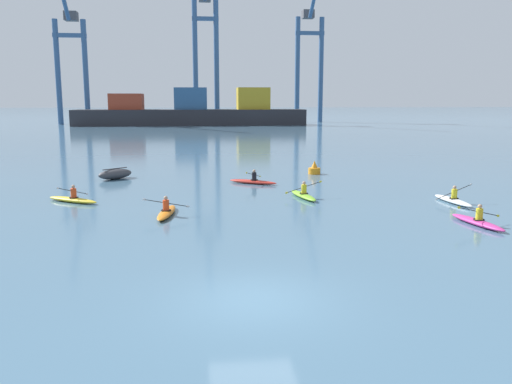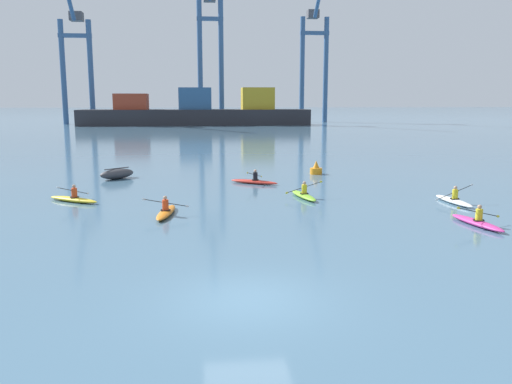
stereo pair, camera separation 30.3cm
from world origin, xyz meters
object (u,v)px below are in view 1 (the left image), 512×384
object	(u,v)px
gantry_crane_west	(70,51)
gantry_crane_east_mid	(310,50)
kayak_white	(453,200)
kayak_magenta	(477,221)
container_barge	(193,113)
capsized_dinghy	(115,174)
kayak_yellow	(73,199)
kayak_lime	(303,195)
gantry_crane_west_mid	(206,42)
kayak_red	(253,181)
kayak_orange	(167,212)
channel_buoy	(314,169)

from	to	relation	value
gantry_crane_west	gantry_crane_east_mid	bearing A→B (deg)	7.59
gantry_crane_east_mid	kayak_white	xyz separation A→B (m)	(-15.00, -106.01, -17.49)
gantry_crane_east_mid	kayak_magenta	size ratio (longest dim) A/B	10.78
container_barge	capsized_dinghy	bearing A→B (deg)	-93.56
kayak_yellow	kayak_white	world-z (taller)	kayak_white
kayak_white	container_barge	bearing A→B (deg)	98.81
kayak_yellow	kayak_lime	world-z (taller)	kayak_yellow
capsized_dinghy	kayak_yellow	size ratio (longest dim) A/B	0.84
gantry_crane_west	kayak_yellow	distance (m)	99.56
kayak_yellow	gantry_crane_west	bearing A→B (deg)	102.27
container_barge	capsized_dinghy	xyz separation A→B (m)	(-5.02, -80.84, -2.42)
kayak_lime	kayak_white	size ratio (longest dim) A/B	1.00
gantry_crane_west_mid	kayak_red	distance (m)	95.71
gantry_crane_west	kayak_orange	size ratio (longest dim) A/B	10.00
kayak_orange	kayak_red	bearing A→B (deg)	60.55
kayak_magenta	capsized_dinghy	bearing A→B (deg)	138.41
kayak_orange	gantry_crane_west_mid	bearing A→B (deg)	87.69
kayak_magenta	kayak_white	xyz separation A→B (m)	(1.37, 4.94, 0.00)
capsized_dinghy	kayak_lime	world-z (taller)	kayak_lime
kayak_red	gantry_crane_west	bearing A→B (deg)	108.97
kayak_white	kayak_magenta	bearing A→B (deg)	-105.45
gantry_crane_west_mid	kayak_orange	bearing A→B (deg)	-92.31
capsized_dinghy	kayak_orange	world-z (taller)	kayak_orange
gantry_crane_east_mid	kayak_red	xyz separation A→B (m)	(-24.93, -98.29, -17.49)
gantry_crane_east_mid	kayak_lime	size ratio (longest dim) A/B	10.78
kayak_magenta	kayak_red	bearing A→B (deg)	124.06
kayak_red	kayak_yellow	xyz separation A→B (m)	(-10.33, -5.21, 0.00)
capsized_dinghy	kayak_white	distance (m)	22.13
kayak_magenta	kayak_orange	xyz separation A→B (m)	(-13.70, 3.56, 0.00)
gantry_crane_east_mid	kayak_white	bearing A→B (deg)	-98.05
container_barge	gantry_crane_east_mid	size ratio (longest dim) A/B	1.35
container_barge	kayak_yellow	size ratio (longest dim) A/B	15.92
container_barge	gantry_crane_east_mid	distance (m)	35.76
gantry_crane_west_mid	kayak_white	bearing A→B (deg)	-83.87
kayak_lime	kayak_orange	xyz separation A→B (m)	(-7.41, -3.78, 0.00)
gantry_crane_west	gantry_crane_west_mid	size ratio (longest dim) A/B	0.88
gantry_crane_east_mid	kayak_white	world-z (taller)	gantry_crane_east_mid
gantry_crane_west_mid	gantry_crane_east_mid	xyz separation A→B (m)	(25.91, 4.42, -1.15)
gantry_crane_west_mid	gantry_crane_east_mid	world-z (taller)	gantry_crane_west_mid
gantry_crane_west_mid	kayak_lime	bearing A→B (deg)	-88.12
capsized_dinghy	kayak_red	xyz separation A→B (m)	(9.32, -3.20, -0.18)
gantry_crane_west	capsized_dinghy	xyz separation A→B (m)	(21.90, -87.61, -15.84)
gantry_crane_east_mid	kayak_orange	bearing A→B (deg)	-105.64
container_barge	kayak_lime	distance (m)	89.64
gantry_crane_west	channel_buoy	xyz separation A→B (m)	(36.26, -86.70, -15.84)
container_barge	channel_buoy	bearing A→B (deg)	-83.34
kayak_magenta	gantry_crane_west	bearing A→B (deg)	111.03
gantry_crane_west_mid	kayak_orange	distance (m)	104.72
capsized_dinghy	gantry_crane_west_mid	bearing A→B (deg)	84.75
container_barge	kayak_orange	bearing A→B (deg)	-90.52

